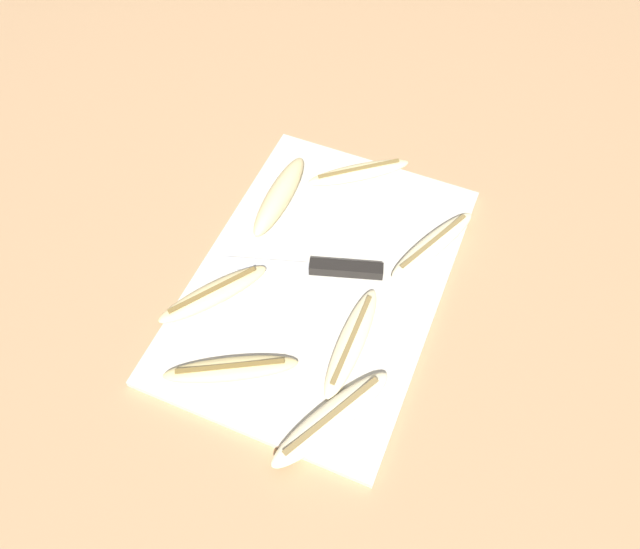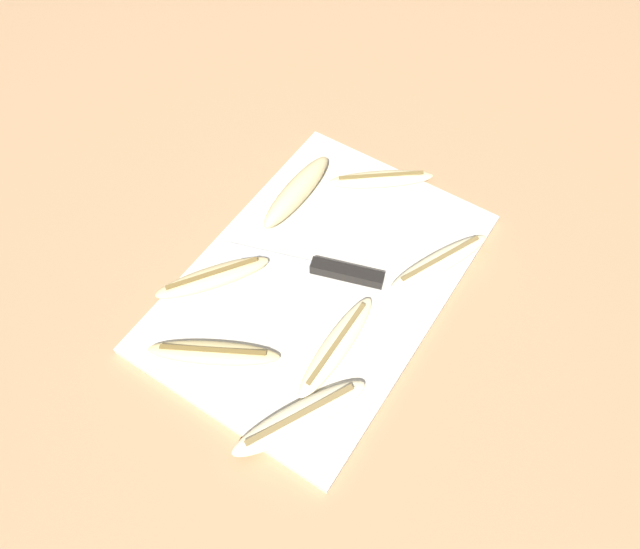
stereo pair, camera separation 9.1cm
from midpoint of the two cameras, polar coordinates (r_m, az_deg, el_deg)
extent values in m
plane|color=tan|center=(0.93, 2.80, -0.96)|extent=(4.00, 4.00, 0.00)
cube|color=beige|center=(0.93, 2.81, -0.76)|extent=(0.51, 0.35, 0.01)
cube|color=black|center=(0.92, 5.33, -0.06)|extent=(0.05, 0.11, 0.02)
cube|color=#B7BABF|center=(0.94, -1.98, 1.35)|extent=(0.06, 0.14, 0.00)
ellipsoid|color=beige|center=(0.95, 13.60, 0.93)|extent=(0.18, 0.11, 0.02)
cube|color=olive|center=(0.94, 13.73, 1.29)|extent=(0.13, 0.06, 0.00)
ellipsoid|color=#DBC684|center=(0.86, -6.70, -7.39)|extent=(0.12, 0.18, 0.02)
cube|color=brown|center=(0.85, -6.76, -7.10)|extent=(0.08, 0.13, 0.00)
ellipsoid|color=beige|center=(0.86, 4.59, -6.75)|extent=(0.18, 0.04, 0.02)
cube|color=olive|center=(0.85, 4.64, -6.46)|extent=(0.14, 0.01, 0.00)
ellipsoid|color=beige|center=(1.04, 8.12, 8.47)|extent=(0.13, 0.16, 0.02)
cube|color=olive|center=(1.03, 8.18, 8.82)|extent=(0.09, 0.11, 0.00)
ellipsoid|color=beige|center=(0.81, 1.48, -13.22)|extent=(0.19, 0.13, 0.02)
cube|color=olive|center=(0.80, 1.50, -12.94)|extent=(0.14, 0.08, 0.00)
ellipsoid|color=beige|center=(1.00, 0.49, 7.45)|extent=(0.17, 0.04, 0.03)
ellipsoid|color=beige|center=(0.92, -6.98, -0.48)|extent=(0.16, 0.13, 0.02)
cube|color=brown|center=(0.91, -7.05, -0.09)|extent=(0.12, 0.08, 0.00)
camera|label=1|loc=(0.05, -87.13, 4.33)|focal=35.00mm
camera|label=2|loc=(0.05, 92.87, -4.33)|focal=35.00mm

